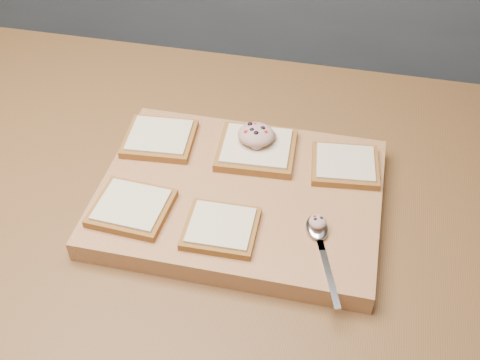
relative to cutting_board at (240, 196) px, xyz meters
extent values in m
cube|color=slate|center=(0.03, 0.05, -0.50)|extent=(1.90, 0.75, 0.84)
cube|color=brown|center=(0.03, 0.05, -0.05)|extent=(2.00, 0.80, 0.06)
cube|color=slate|center=(0.03, 1.48, -0.47)|extent=(3.60, 0.60, 0.90)
cube|color=tan|center=(0.00, 0.00, 0.00)|extent=(0.46, 0.35, 0.04)
cube|color=#935926|center=(-0.16, 0.09, 0.02)|extent=(0.13, 0.12, 0.01)
cube|color=beige|center=(-0.16, 0.09, 0.03)|extent=(0.11, 0.10, 0.00)
cube|color=#935926|center=(0.01, 0.09, 0.03)|extent=(0.14, 0.13, 0.01)
cube|color=beige|center=(0.01, 0.09, 0.03)|extent=(0.12, 0.11, 0.00)
cube|color=#935926|center=(0.16, 0.09, 0.02)|extent=(0.12, 0.11, 0.01)
cube|color=beige|center=(0.16, 0.09, 0.03)|extent=(0.10, 0.10, 0.00)
cube|color=#935926|center=(-0.15, -0.09, 0.02)|extent=(0.12, 0.11, 0.01)
cube|color=beige|center=(-0.15, -0.09, 0.03)|extent=(0.11, 0.10, 0.00)
cube|color=#935926|center=(-0.01, -0.10, 0.02)|extent=(0.11, 0.10, 0.01)
cube|color=beige|center=(-0.01, -0.10, 0.03)|extent=(0.10, 0.09, 0.00)
ellipsoid|color=tan|center=(0.01, 0.10, 0.05)|extent=(0.06, 0.06, 0.03)
sphere|color=black|center=(0.02, 0.11, 0.06)|extent=(0.01, 0.01, 0.01)
sphere|color=black|center=(-0.01, 0.11, 0.06)|extent=(0.01, 0.01, 0.01)
sphere|color=black|center=(0.01, 0.09, 0.06)|extent=(0.01, 0.01, 0.01)
sphere|color=black|center=(0.00, 0.10, 0.06)|extent=(0.01, 0.01, 0.01)
sphere|color=#A5140C|center=(0.02, 0.10, 0.06)|extent=(0.01, 0.01, 0.01)
sphere|color=#A5140C|center=(0.00, 0.11, 0.06)|extent=(0.01, 0.01, 0.01)
sphere|color=#A5140C|center=(-0.01, 0.09, 0.06)|extent=(0.01, 0.01, 0.01)
ellipsoid|color=silver|center=(0.13, -0.06, 0.02)|extent=(0.05, 0.06, 0.01)
cube|color=silver|center=(0.14, -0.09, 0.02)|extent=(0.02, 0.03, 0.00)
cube|color=silver|center=(0.16, -0.14, 0.02)|extent=(0.05, 0.12, 0.00)
ellipsoid|color=tan|center=(0.13, -0.06, 0.04)|extent=(0.03, 0.03, 0.01)
sphere|color=black|center=(0.14, -0.06, 0.04)|extent=(0.01, 0.01, 0.01)
sphere|color=black|center=(0.13, -0.06, 0.04)|extent=(0.01, 0.01, 0.01)
sphere|color=#A5140C|center=(0.13, -0.06, 0.04)|extent=(0.01, 0.01, 0.01)
camera|label=1|loc=(0.15, -0.68, 0.70)|focal=45.00mm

